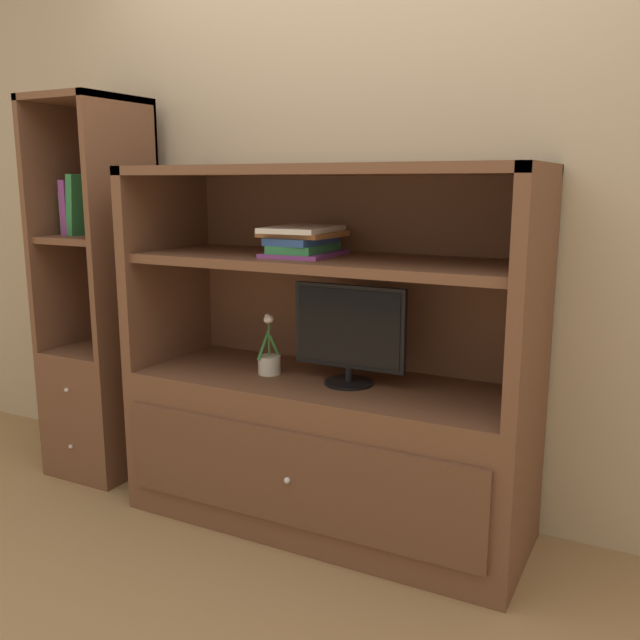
{
  "coord_description": "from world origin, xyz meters",
  "views": [
    {
      "loc": [
        1.19,
        -1.92,
        1.37
      ],
      "look_at": [
        0.0,
        0.35,
        0.85
      ],
      "focal_mm": 38.5,
      "sensor_mm": 36.0,
      "label": 1
    }
  ],
  "objects_px": {
    "bookshelf_tall": "(104,350)",
    "tv_monitor": "(349,333)",
    "media_console": "(326,414)",
    "upright_book_row": "(79,207)",
    "potted_plant": "(269,359)",
    "magazine_stack": "(303,241)"
  },
  "relations": [
    {
      "from": "media_console",
      "to": "tv_monitor",
      "type": "xyz_separation_m",
      "value": [
        0.1,
        -0.02,
        0.35
      ]
    },
    {
      "from": "media_console",
      "to": "tv_monitor",
      "type": "bearing_deg",
      "value": -9.6
    },
    {
      "from": "media_console",
      "to": "tv_monitor",
      "type": "relative_size",
      "value": 3.52
    },
    {
      "from": "tv_monitor",
      "to": "potted_plant",
      "type": "xyz_separation_m",
      "value": [
        -0.35,
        -0.02,
        -0.14
      ]
    },
    {
      "from": "media_console",
      "to": "potted_plant",
      "type": "relative_size",
      "value": 6.44
    },
    {
      "from": "potted_plant",
      "to": "magazine_stack",
      "type": "height_order",
      "value": "magazine_stack"
    },
    {
      "from": "upright_book_row",
      "to": "tv_monitor",
      "type": "bearing_deg",
      "value": -0.48
    },
    {
      "from": "magazine_stack",
      "to": "upright_book_row",
      "type": "relative_size",
      "value": 1.27
    },
    {
      "from": "upright_book_row",
      "to": "magazine_stack",
      "type": "bearing_deg",
      "value": -0.04
    },
    {
      "from": "tv_monitor",
      "to": "magazine_stack",
      "type": "relative_size",
      "value": 1.29
    },
    {
      "from": "potted_plant",
      "to": "magazine_stack",
      "type": "xyz_separation_m",
      "value": [
        0.14,
        0.03,
        0.48
      ]
    },
    {
      "from": "upright_book_row",
      "to": "media_console",
      "type": "bearing_deg",
      "value": 0.27
    },
    {
      "from": "bookshelf_tall",
      "to": "tv_monitor",
      "type": "bearing_deg",
      "value": -0.97
    },
    {
      "from": "media_console",
      "to": "upright_book_row",
      "type": "bearing_deg",
      "value": -179.73
    },
    {
      "from": "magazine_stack",
      "to": "upright_book_row",
      "type": "distance_m",
      "value": 1.19
    },
    {
      "from": "tv_monitor",
      "to": "upright_book_row",
      "type": "distance_m",
      "value": 1.46
    },
    {
      "from": "magazine_stack",
      "to": "potted_plant",
      "type": "bearing_deg",
      "value": -168.55
    },
    {
      "from": "media_console",
      "to": "magazine_stack",
      "type": "height_order",
      "value": "media_console"
    },
    {
      "from": "tv_monitor",
      "to": "upright_book_row",
      "type": "relative_size",
      "value": 1.64
    },
    {
      "from": "potted_plant",
      "to": "upright_book_row",
      "type": "height_order",
      "value": "upright_book_row"
    },
    {
      "from": "tv_monitor",
      "to": "upright_book_row",
      "type": "height_order",
      "value": "upright_book_row"
    },
    {
      "from": "media_console",
      "to": "magazine_stack",
      "type": "xyz_separation_m",
      "value": [
        -0.1,
        -0.01,
        0.69
      ]
    }
  ]
}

